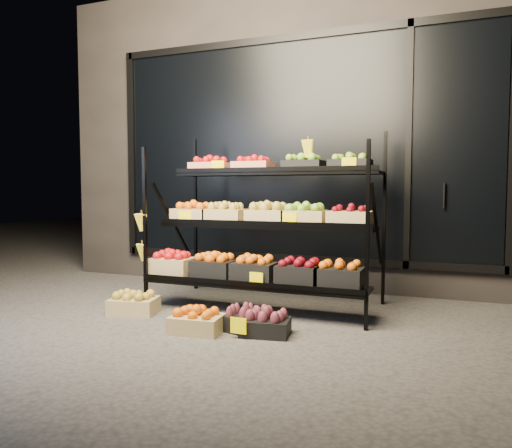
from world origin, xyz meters
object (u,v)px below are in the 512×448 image
at_px(display_rack, 263,224).
at_px(floor_crate_left, 134,303).
at_px(floor_crate_midleft, 246,320).
at_px(floor_crate_midright, 197,321).

relative_size(display_rack, floor_crate_left, 4.71).
bearing_deg(floor_crate_left, floor_crate_midleft, -20.58).
height_order(display_rack, floor_crate_midright, display_rack).
bearing_deg(floor_crate_midleft, floor_crate_midright, -136.83).
bearing_deg(floor_crate_left, floor_crate_midright, -34.91).
xyz_separation_m(floor_crate_midleft, floor_crate_midright, (-0.35, -0.17, 0.00)).
bearing_deg(display_rack, floor_crate_left, -146.70).
distance_m(display_rack, floor_crate_midleft, 1.07).
xyz_separation_m(floor_crate_left, floor_crate_midleft, (1.16, -0.14, -0.01)).
height_order(floor_crate_left, floor_crate_midright, floor_crate_left).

